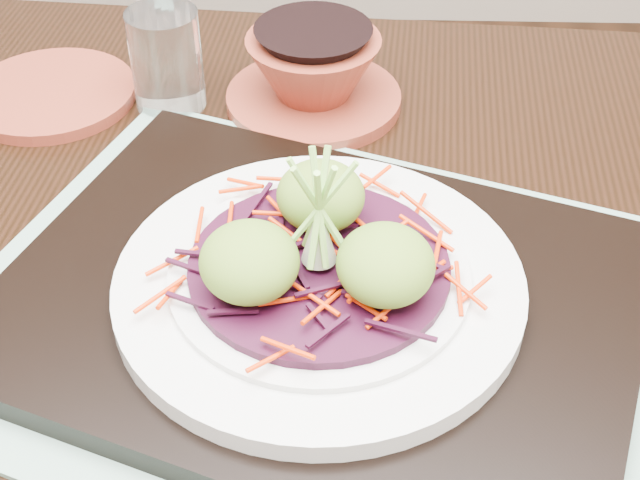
{
  "coord_description": "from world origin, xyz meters",
  "views": [
    {
      "loc": [
        0.07,
        -0.44,
        1.24
      ],
      "look_at": [
        0.05,
        0.02,
        0.84
      ],
      "focal_mm": 50.0,
      "sensor_mm": 36.0,
      "label": 1
    }
  ],
  "objects_px": {
    "water_glass": "(166,60)",
    "terracotta_bowl_set": "(313,76)",
    "dining_table": "(328,374)",
    "terracotta_side_plate": "(51,94)",
    "serving_tray": "(319,302)",
    "white_plate": "(319,282)"
  },
  "relations": [
    {
      "from": "serving_tray",
      "to": "terracotta_bowl_set",
      "type": "relative_size",
      "value": 2.03
    },
    {
      "from": "dining_table",
      "to": "terracotta_bowl_set",
      "type": "height_order",
      "value": "terracotta_bowl_set"
    },
    {
      "from": "serving_tray",
      "to": "dining_table",
      "type": "bearing_deg",
      "value": 101.14
    },
    {
      "from": "white_plate",
      "to": "terracotta_side_plate",
      "type": "relative_size",
      "value": 1.77
    },
    {
      "from": "water_glass",
      "to": "serving_tray",
      "type": "bearing_deg",
      "value": -61.72
    },
    {
      "from": "dining_table",
      "to": "terracotta_bowl_set",
      "type": "relative_size",
      "value": 6.21
    },
    {
      "from": "serving_tray",
      "to": "terracotta_side_plate",
      "type": "xyz_separation_m",
      "value": [
        -0.26,
        0.28,
        -0.01
      ]
    },
    {
      "from": "serving_tray",
      "to": "terracotta_bowl_set",
      "type": "height_order",
      "value": "terracotta_bowl_set"
    },
    {
      "from": "terracotta_side_plate",
      "to": "serving_tray",
      "type": "bearing_deg",
      "value": -46.71
    },
    {
      "from": "dining_table",
      "to": "serving_tray",
      "type": "height_order",
      "value": "serving_tray"
    },
    {
      "from": "water_glass",
      "to": "terracotta_bowl_set",
      "type": "xyz_separation_m",
      "value": [
        0.13,
        0.0,
        -0.02
      ]
    },
    {
      "from": "serving_tray",
      "to": "terracotta_side_plate",
      "type": "relative_size",
      "value": 2.72
    },
    {
      "from": "dining_table",
      "to": "water_glass",
      "type": "height_order",
      "value": "water_glass"
    },
    {
      "from": "terracotta_side_plate",
      "to": "water_glass",
      "type": "bearing_deg",
      "value": -2.17
    },
    {
      "from": "dining_table",
      "to": "terracotta_bowl_set",
      "type": "bearing_deg",
      "value": 99.3
    },
    {
      "from": "terracotta_bowl_set",
      "to": "water_glass",
      "type": "bearing_deg",
      "value": -179.08
    },
    {
      "from": "terracotta_bowl_set",
      "to": "terracotta_side_plate",
      "type": "bearing_deg",
      "value": 179.5
    },
    {
      "from": "dining_table",
      "to": "terracotta_side_plate",
      "type": "height_order",
      "value": "terracotta_side_plate"
    },
    {
      "from": "dining_table",
      "to": "white_plate",
      "type": "bearing_deg",
      "value": -94.52
    },
    {
      "from": "dining_table",
      "to": "serving_tray",
      "type": "relative_size",
      "value": 3.06
    },
    {
      "from": "dining_table",
      "to": "white_plate",
      "type": "relative_size",
      "value": 4.71
    },
    {
      "from": "serving_tray",
      "to": "water_glass",
      "type": "height_order",
      "value": "water_glass"
    }
  ]
}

